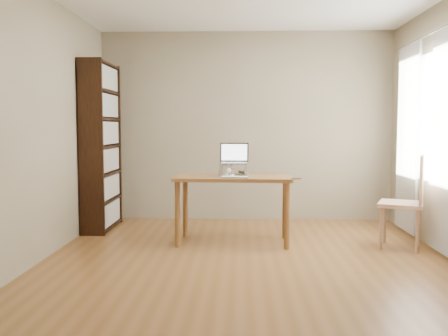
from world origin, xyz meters
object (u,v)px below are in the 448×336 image
desk (233,186)px  chair (408,198)px  laptop (234,158)px  cat (232,169)px  keyboard (235,177)px  bookshelf (101,146)px

desk → chair: 1.88m
laptop → cat: (-0.02, -0.03, -0.12)m
laptop → chair: laptop is taller
desk → cat: cat is taller
keyboard → desk: bearing=100.4°
keyboard → chair: chair is taller
laptop → chair: (1.87, -0.32, -0.40)m
cat → bookshelf: bearing=170.0°
desk → laptop: bearing=92.6°
desk → cat: 0.21m
bookshelf → desk: size_ratio=1.59×
bookshelf → cat: (1.66, -0.61, -0.23)m
bookshelf → cat: bearing=-20.1°
bookshelf → laptop: bookshelf is taller
desk → laptop: size_ratio=3.94×
keyboard → chair: size_ratio=0.31×
laptop → keyboard: size_ratio=1.08×
keyboard → chair: bearing=7.3°
bookshelf → cat: size_ratio=4.31×
bookshelf → chair: bearing=-14.3°
desk → cat: bearing=100.7°
bookshelf → keyboard: bookshelf is taller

